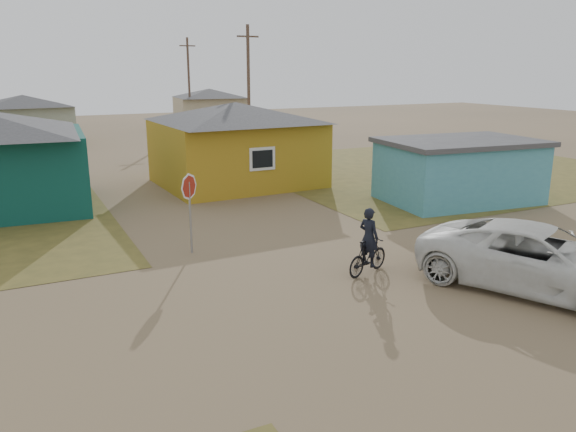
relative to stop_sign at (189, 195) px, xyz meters
name	(u,v)px	position (x,y,z in m)	size (l,w,h in m)	color
ground	(349,292)	(2.60, -4.79, -1.81)	(120.00, 120.00, 0.00)	#7B6447
grass_ne	(436,169)	(16.60, 8.21, -1.80)	(20.00, 18.00, 0.00)	brown
house_yellow	(236,143)	(5.10, 9.21, 0.20)	(7.72, 6.76, 3.90)	#AA811A
shed_turquoise	(459,170)	(12.10, 1.71, -0.49)	(6.71, 4.93, 2.60)	teal
house_pale_west	(25,119)	(-3.40, 29.21, 0.05)	(7.04, 6.15, 3.60)	gray
house_beige_east	(210,108)	(12.60, 35.21, 0.05)	(6.95, 6.05, 3.60)	tan
utility_pole_near	(249,90)	(9.10, 17.21, 2.33)	(1.40, 0.20, 8.00)	brown
utility_pole_far	(189,83)	(10.10, 33.21, 2.33)	(1.40, 0.20, 8.00)	brown
stop_sign	(189,195)	(0.00, 0.00, 0.00)	(0.77, 0.29, 2.45)	gray
cyclist	(368,250)	(3.77, -3.87, -1.13)	(1.70, 0.99, 1.85)	black
vehicle	(540,259)	(6.96, -6.74, -0.99)	(2.72, 5.89, 1.64)	silver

